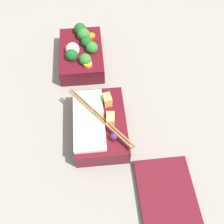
# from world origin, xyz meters

# --- Properties ---
(ground_plane) EXTENTS (3.00, 3.00, 0.00)m
(ground_plane) POSITION_xyz_m (0.00, 0.00, 0.00)
(ground_plane) COLOR gray
(bento_tray_vegetable) EXTENTS (0.19, 0.12, 0.08)m
(bento_tray_vegetable) POSITION_xyz_m (-0.12, -0.02, 0.03)
(bento_tray_vegetable) COLOR #510F19
(bento_tray_vegetable) RESTS_ON ground_plane
(bento_tray_rice) EXTENTS (0.19, 0.15, 0.08)m
(bento_tray_rice) POSITION_xyz_m (0.13, 0.02, 0.03)
(bento_tray_rice) COLOR #510F19
(bento_tray_rice) RESTS_ON ground_plane
(bento_lid) EXTENTS (0.19, 0.12, 0.01)m
(bento_lid) POSITION_xyz_m (0.32, 0.15, 0.01)
(bento_lid) COLOR #510F19
(bento_lid) RESTS_ON ground_plane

